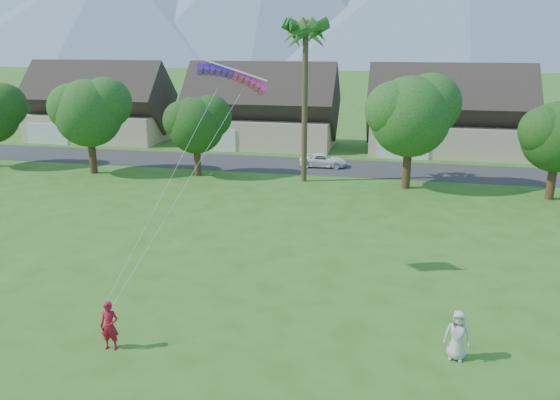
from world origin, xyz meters
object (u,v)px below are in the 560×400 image
(kite_flyer, at_px, (110,326))
(parafoil_kite, at_px, (233,74))
(watcher, at_px, (458,335))
(parked_car, at_px, (323,160))

(kite_flyer, height_order, parafoil_kite, parafoil_kite)
(kite_flyer, relative_size, watcher, 1.01)
(kite_flyer, height_order, watcher, kite_flyer)
(parafoil_kite, bearing_deg, parked_car, 70.96)
(watcher, bearing_deg, parafoil_kite, 160.82)
(watcher, distance_m, parked_car, 30.88)
(parked_car, height_order, parafoil_kite, parafoil_kite)
(watcher, relative_size, parafoil_kite, 0.56)
(watcher, bearing_deg, kite_flyer, -161.07)
(kite_flyer, relative_size, parked_car, 0.44)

